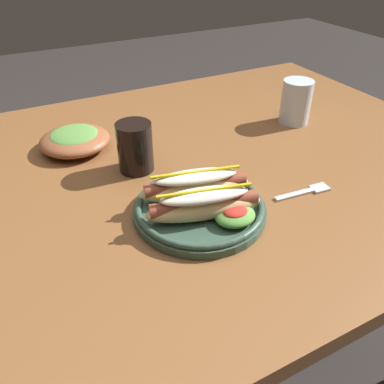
% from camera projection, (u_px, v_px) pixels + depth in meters
% --- Properties ---
extents(ground_plane, '(8.00, 8.00, 0.00)m').
position_uv_depth(ground_plane, '(187.00, 357.00, 1.29)').
color(ground_plane, '#2D2826').
extents(dining_table, '(1.37, 0.96, 0.74)m').
position_uv_depth(dining_table, '(185.00, 197.00, 0.91)').
color(dining_table, brown).
rests_on(dining_table, ground_plane).
extents(hot_dog_plate, '(0.24, 0.24, 0.08)m').
position_uv_depth(hot_dog_plate, '(201.00, 203.00, 0.70)').
color(hot_dog_plate, '#334C3D').
rests_on(hot_dog_plate, dining_table).
extents(fork, '(0.12, 0.03, 0.00)m').
position_uv_depth(fork, '(306.00, 191.00, 0.77)').
color(fork, silver).
rests_on(fork, dining_table).
extents(soda_cup, '(0.07, 0.07, 0.11)m').
position_uv_depth(soda_cup, '(135.00, 147.00, 0.81)').
color(soda_cup, black).
rests_on(soda_cup, dining_table).
extents(water_cup, '(0.08, 0.08, 0.11)m').
position_uv_depth(water_cup, '(296.00, 102.00, 1.01)').
color(water_cup, silver).
rests_on(water_cup, dining_table).
extents(side_bowl, '(0.16, 0.16, 0.05)m').
position_uv_depth(side_bowl, '(75.00, 139.00, 0.90)').
color(side_bowl, brown).
rests_on(side_bowl, dining_table).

